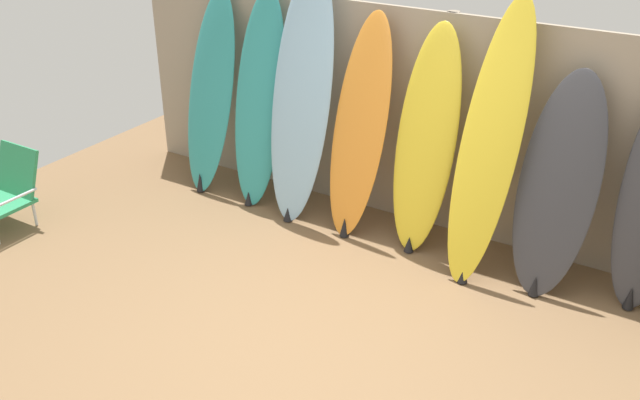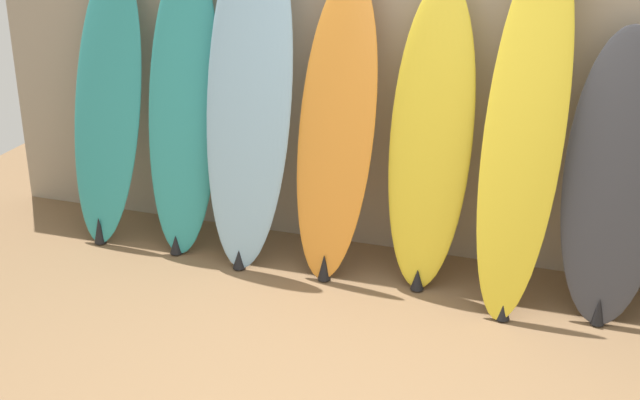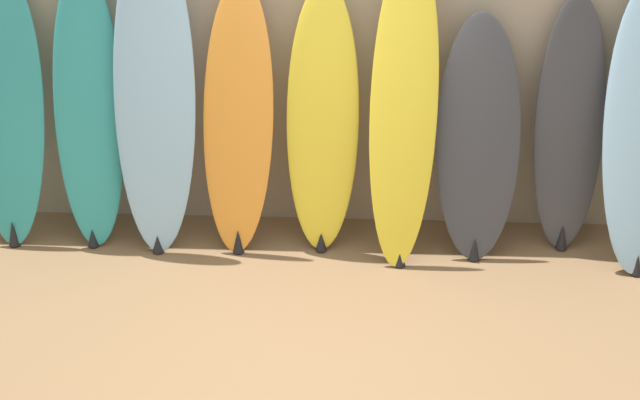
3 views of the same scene
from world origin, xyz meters
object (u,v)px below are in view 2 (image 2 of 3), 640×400
surfboard_teal_0 (107,105)px  surfboard_yellow_5 (524,134)px  surfboard_charcoal_6 (616,179)px  surfboard_teal_1 (184,108)px  surfboard_skyblue_2 (249,97)px  surfboard_orange_3 (336,131)px  surfboard_yellow_4 (431,139)px

surfboard_teal_0 → surfboard_yellow_5: (2.66, -0.11, 0.12)m
surfboard_yellow_5 → surfboard_charcoal_6: surfboard_yellow_5 is taller
surfboard_teal_1 → surfboard_yellow_5: bearing=-3.1°
surfboard_teal_0 → surfboard_yellow_5: 2.66m
surfboard_teal_1 → surfboard_skyblue_2: surfboard_skyblue_2 is taller
surfboard_teal_1 → surfboard_charcoal_6: surfboard_teal_1 is taller
surfboard_skyblue_2 → surfboard_yellow_5: bearing=-2.2°
surfboard_orange_3 → surfboard_yellow_4: surfboard_orange_3 is taller
surfboard_teal_1 → surfboard_charcoal_6: (2.61, -0.05, -0.14)m
surfboard_yellow_4 → surfboard_yellow_5: (0.53, -0.10, 0.12)m
surfboard_teal_0 → surfboard_orange_3: bearing=-1.5°
surfboard_orange_3 → surfboard_skyblue_2: bearing=-179.3°
surfboard_teal_0 → surfboard_yellow_4: surfboard_teal_0 is taller
surfboard_skyblue_2 → surfboard_yellow_4: surfboard_skyblue_2 is taller
surfboard_teal_1 → surfboard_orange_3: 1.02m
surfboard_skyblue_2 → surfboard_orange_3: bearing=0.7°
surfboard_yellow_4 → surfboard_yellow_5: size_ratio=0.88×
surfboard_teal_0 → surfboard_skyblue_2: (1.02, -0.05, 0.16)m
surfboard_teal_1 → surfboard_yellow_4: surfboard_teal_1 is taller
surfboard_teal_1 → surfboard_teal_0: bearing=-179.9°
surfboard_orange_3 → surfboard_yellow_5: bearing=-3.7°
surfboard_skyblue_2 → surfboard_orange_3: size_ratio=1.17×
surfboard_yellow_4 → surfboard_charcoal_6: surfboard_yellow_4 is taller
surfboard_skyblue_2 → surfboard_yellow_4: size_ratio=1.18×
surfboard_orange_3 → surfboard_teal_0: bearing=178.5°
surfboard_skyblue_2 → surfboard_yellow_4: bearing=2.0°
surfboard_skyblue_2 → surfboard_yellow_4: (1.11, 0.04, -0.16)m
surfboard_skyblue_2 → surfboard_charcoal_6: size_ratio=1.33×
surfboard_teal_0 → surfboard_skyblue_2: bearing=-2.8°
surfboard_teal_1 → surfboard_skyblue_2: 0.49m
surfboard_teal_0 → surfboard_yellow_5: surfboard_yellow_5 is taller
surfboard_teal_0 → surfboard_skyblue_2: size_ratio=0.85×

